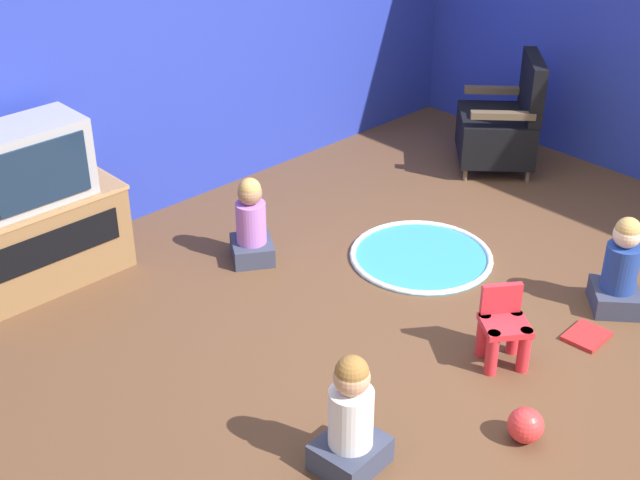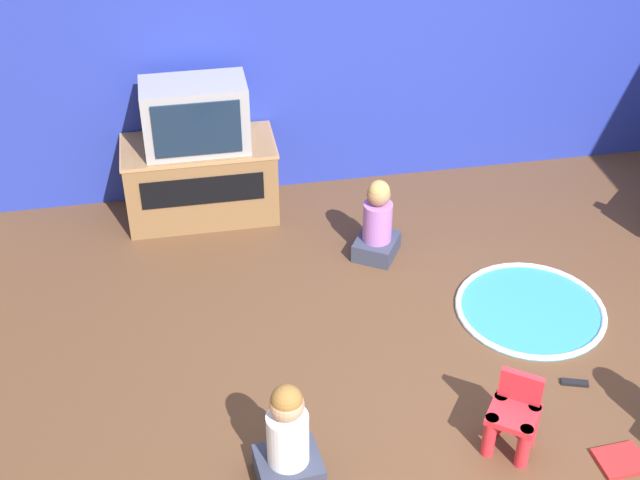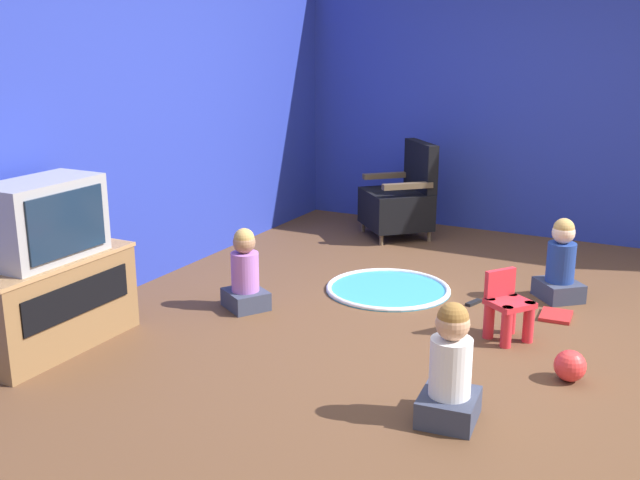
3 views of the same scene
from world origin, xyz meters
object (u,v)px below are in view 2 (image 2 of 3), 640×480
television (195,116)px  child_watching_left (377,224)px  yellow_kid_chair (513,419)px  child_watching_right (288,441)px  tv_cabinet (201,178)px  remote_control (575,383)px  book (621,460)px

television → child_watching_left: television is taller
yellow_kid_chair → child_watching_right: bearing=-144.7°
tv_cabinet → child_watching_left: child_watching_left is taller
child_watching_left → television: bearing=90.2°
remote_control → child_watching_left: bearing=-41.7°
yellow_kid_chair → child_watching_right: 1.16m
yellow_kid_chair → child_watching_left: size_ratio=0.75×
television → book: 3.35m
child_watching_left → remote_control: bearing=-118.3°
tv_cabinet → television: (0.00, -0.04, 0.51)m
television → child_watching_right: size_ratio=1.12×
yellow_kid_chair → book: size_ratio=1.70×
yellow_kid_chair → child_watching_right: child_watching_right is taller
child_watching_right → book: bearing=-12.8°
child_watching_left → child_watching_right: size_ratio=0.93×
television → child_watching_left: 1.40m
child_watching_left → book: bearing=-126.0°
child_watching_left → remote_control: child_watching_left is taller
yellow_kid_chair → child_watching_left: (-0.29, 1.75, 0.06)m
television → book: television is taller
child_watching_left → child_watching_right: (-0.86, -1.75, 0.02)m
tv_cabinet → remote_control: bearing=-47.6°
tv_cabinet → child_watching_right: 2.47m
television → yellow_kid_chair: size_ratio=1.60×
television → yellow_kid_chair: 2.85m
television → remote_control: 2.92m
television → child_watching_right: television is taller
child_watching_left → remote_control: (0.81, -1.39, -0.24)m
tv_cabinet → child_watching_right: (0.24, -2.45, -0.03)m
child_watching_left → remote_control: 1.63m
tv_cabinet → book: tv_cabinet is taller
child_watching_right → remote_control: bearing=6.4°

